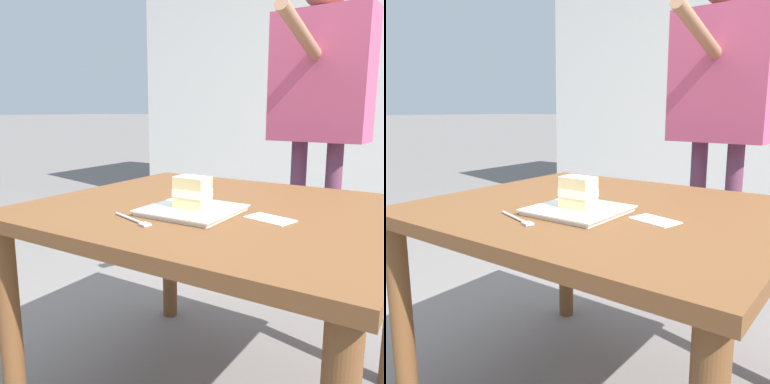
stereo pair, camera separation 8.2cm
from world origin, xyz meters
TOP-DOWN VIEW (x-y plane):
  - patio_table at (0.00, 0.00)m, footprint 1.12×0.98m
  - dessert_plate at (-0.01, -0.13)m, footprint 0.26×0.26m
  - cake_slice at (-0.01, -0.13)m, footprint 0.10×0.07m
  - dessert_fork at (-0.09, -0.30)m, footprint 0.17×0.07m
  - paper_napkin at (0.21, -0.07)m, footprint 0.15×0.11m
  - diner_person at (0.05, 0.92)m, footprint 0.47×0.61m

SIDE VIEW (x-z plane):
  - patio_table at x=0.00m, z-range 0.25..0.96m
  - paper_napkin at x=0.21m, z-range 0.71..0.71m
  - dessert_fork at x=-0.09m, z-range 0.71..0.71m
  - dessert_plate at x=-0.01m, z-range 0.71..0.72m
  - cake_slice at x=-0.01m, z-range 0.72..0.82m
  - diner_person at x=0.05m, z-range 0.28..1.98m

